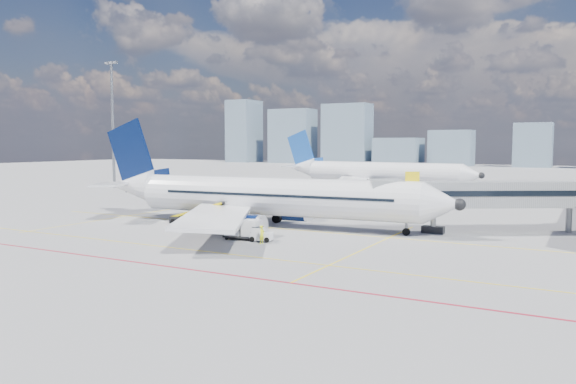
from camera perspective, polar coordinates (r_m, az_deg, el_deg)
name	(u,v)px	position (r m, az deg, el deg)	size (l,w,h in m)	color
ground	(221,238)	(54.10, -6.82, -4.69)	(420.00, 420.00, 0.00)	gray
apron_markings	(190,244)	(51.37, -9.89, -5.24)	(90.00, 35.12, 0.01)	yellow
jet_bridge	(508,196)	(61.04, 21.46, -0.37)	(23.55, 15.78, 6.30)	gray
floodlight_mast_nw	(113,121)	(119.88, -17.38, 6.90)	(3.20, 0.61, 25.45)	slate
distant_skyline	(447,139)	(239.40, 15.84, 5.19)	(253.36, 15.78, 30.05)	slate
main_aircraft	(260,197)	(61.60, -2.91, -0.47)	(42.88, 37.32, 12.51)	white
second_aircraft	(374,173)	(113.95, 8.75, 1.96)	(42.56, 37.03, 12.44)	white
baggage_tug	(260,234)	(52.03, -2.83, -4.32)	(2.14, 1.52, 1.37)	white
cargo_dolly	(243,229)	(53.05, -4.63, -3.73)	(3.67, 2.08, 1.90)	black
belt_loader	(192,218)	(63.51, -9.71, -2.65)	(6.82, 2.32, 2.74)	black
ramp_worker	(262,235)	(50.81, -2.67, -4.34)	(0.61, 0.40, 1.66)	yellow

